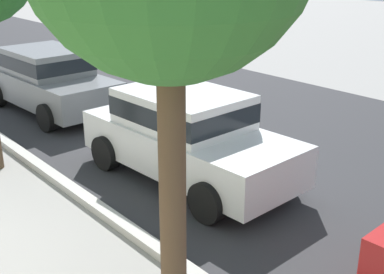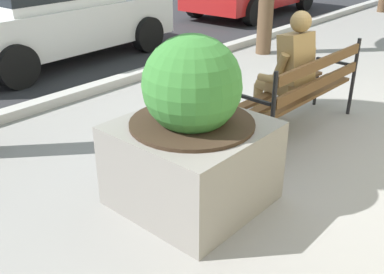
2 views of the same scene
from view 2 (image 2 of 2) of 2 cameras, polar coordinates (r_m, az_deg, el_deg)
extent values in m
plane|color=gray|center=(5.10, 13.11, -0.10)|extent=(80.00, 80.00, 0.00)
cube|color=#B2AFA8|center=(6.81, -8.65, 7.36)|extent=(60.00, 0.20, 0.12)
cube|color=brown|center=(5.07, 14.87, 5.07)|extent=(1.70, 0.15, 0.04)
cube|color=brown|center=(5.15, 13.13, 5.58)|extent=(1.70, 0.15, 0.04)
cube|color=brown|center=(5.24, 11.44, 6.07)|extent=(1.70, 0.15, 0.04)
cube|color=brown|center=(4.98, 15.99, 6.64)|extent=(1.70, 0.08, 0.11)
cube|color=brown|center=(4.92, 16.30, 9.06)|extent=(1.70, 0.08, 0.11)
cylinder|color=black|center=(4.65, 5.18, 0.97)|extent=(0.04, 0.04, 0.45)
cylinder|color=black|center=(4.31, 10.24, 2.22)|extent=(0.04, 0.04, 0.95)
cube|color=black|center=(4.39, 7.45, 4.92)|extent=(0.05, 0.48, 0.03)
cylinder|color=black|center=(6.05, 15.57, 6.02)|extent=(0.04, 0.04, 0.45)
cylinder|color=black|center=(5.79, 19.95, 7.17)|extent=(0.04, 0.04, 0.95)
cube|color=black|center=(5.85, 17.76, 9.17)|extent=(0.05, 0.48, 0.03)
cube|color=olive|center=(5.04, 11.96, 6.58)|extent=(0.39, 0.37, 0.16)
cube|color=olive|center=(4.89, 13.21, 9.81)|extent=(0.40, 0.34, 0.55)
sphere|color=olive|center=(4.80, 13.77, 14.14)|extent=(0.22, 0.22, 0.22)
cylinder|color=olive|center=(4.75, 11.29, 8.90)|extent=(0.12, 0.19, 0.29)
cylinder|color=olive|center=(4.88, 9.78, 7.36)|extent=(0.12, 0.28, 0.10)
cylinder|color=olive|center=(5.08, 14.54, 9.67)|extent=(0.12, 0.19, 0.29)
cylinder|color=olive|center=(5.22, 13.18, 8.27)|extent=(0.12, 0.28, 0.10)
cylinder|color=olive|center=(5.07, 10.05, 6.38)|extent=(0.19, 0.38, 0.14)
cylinder|color=olive|center=(5.27, 8.37, 4.13)|extent=(0.11, 0.11, 0.50)
cube|color=olive|center=(5.39, 7.76, 2.18)|extent=(0.15, 0.25, 0.07)
cylinder|color=olive|center=(5.20, 11.37, 6.76)|extent=(0.19, 0.38, 0.14)
cylinder|color=olive|center=(5.40, 9.67, 4.55)|extent=(0.11, 0.11, 0.50)
cube|color=olive|center=(5.51, 9.05, 2.65)|extent=(0.15, 0.25, 0.07)
cube|color=olive|center=(5.61, 9.68, 3.51)|extent=(0.31, 0.22, 0.16)
cube|color=gray|center=(3.71, 0.00, -3.42)|extent=(1.11, 1.11, 0.71)
cylinder|color=#38281C|center=(3.54, 0.00, 1.83)|extent=(1.00, 1.00, 0.03)
sphere|color=#387A33|center=(3.43, 0.00, 6.67)|extent=(0.78, 0.78, 0.78)
cube|color=silver|center=(8.22, -16.89, 13.67)|extent=(4.17, 1.87, 0.70)
cylinder|color=black|center=(9.72, -13.11, 14.03)|extent=(0.65, 0.25, 0.64)
cylinder|color=black|center=(8.48, -5.71, 12.93)|extent=(0.65, 0.25, 0.64)
cylinder|color=black|center=(6.90, -21.50, 8.38)|extent=(0.65, 0.25, 0.64)
cylinder|color=black|center=(11.83, 0.53, 16.61)|extent=(0.65, 0.25, 0.64)
cylinder|color=black|center=(10.86, 7.83, 15.59)|extent=(0.65, 0.25, 0.64)
camera|label=1|loc=(10.73, 37.78, 29.57)|focal=46.84mm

